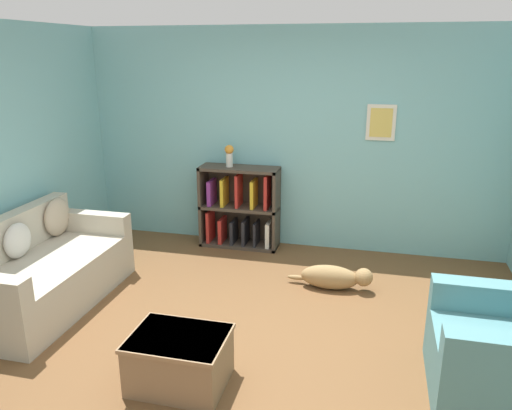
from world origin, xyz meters
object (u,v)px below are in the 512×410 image
object	(u,v)px
coffee_table	(179,358)
bookshelf	(240,208)
couch	(40,272)
dog	(334,277)
vase	(229,154)

from	to	relation	value
coffee_table	bookshelf	bearing A→B (deg)	96.36
bookshelf	coffee_table	world-z (taller)	bookshelf
couch	dog	bearing A→B (deg)	19.73
couch	dog	distance (m)	2.85
bookshelf	dog	distance (m)	1.60
dog	vase	distance (m)	1.94
couch	vase	distance (m)	2.44
couch	coffee_table	xyz separation A→B (m)	(1.73, -0.83, -0.11)
dog	coffee_table	bearing A→B (deg)	-117.85
dog	couch	bearing A→B (deg)	-160.27
couch	bookshelf	distance (m)	2.39
coffee_table	dog	bearing A→B (deg)	62.15
bookshelf	vase	world-z (taller)	vase
coffee_table	dog	distance (m)	2.02
coffee_table	vase	distance (m)	2.90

